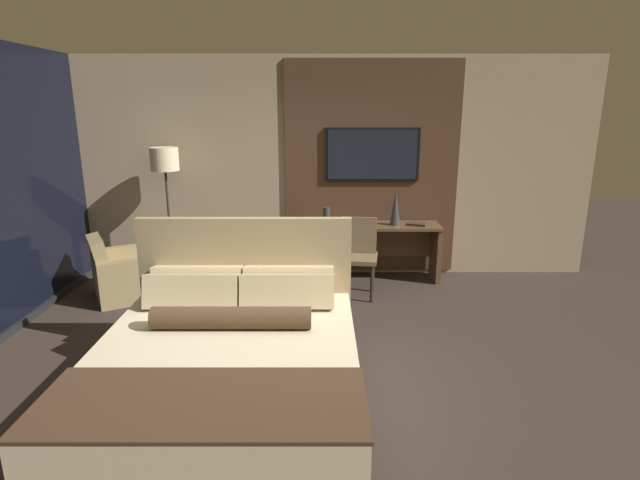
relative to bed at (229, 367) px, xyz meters
The scene contains 11 objects.
ground_plane 0.91m from the bed, 45.51° to the left, with size 16.00×16.00×0.00m, color #332823.
wall_back_tv_panel 3.43m from the bed, 77.92° to the left, with size 7.20×0.09×2.80m.
bed is the anchor object (origin of this frame).
desk 3.22m from the bed, 65.65° to the left, with size 1.72×0.48×0.73m.
tv 3.61m from the bed, 66.98° to the left, with size 1.20×0.04×0.67m.
desk_chair 2.63m from the bed, 64.99° to the left, with size 0.52×0.52×0.92m.
armchair_by_window 2.82m from the bed, 125.40° to the left, with size 0.99×1.01×0.76m.
floor_lamp 3.27m from the bed, 113.41° to the left, with size 0.34×0.34×1.70m.
vase_tall 3.35m from the bed, 60.75° to the left, with size 0.13×0.13×0.43m.
vase_short 2.99m from the bed, 75.40° to the left, with size 0.09×0.09×0.23m.
book 3.44m from the bed, 56.44° to the left, with size 0.26×0.22×0.03m.
Camera 1 is at (0.07, -3.86, 2.18)m, focal length 28.00 mm.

